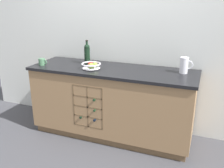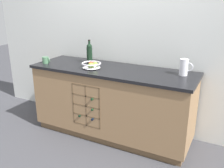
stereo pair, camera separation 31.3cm
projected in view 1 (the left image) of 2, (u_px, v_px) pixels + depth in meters
The scene contains 7 objects.
ground_plane at pixel (112, 134), 3.36m from camera, with size 14.00×14.00×0.00m, color #424247.
back_wall at pixel (123, 35), 3.29m from camera, with size 4.43×0.06×2.55m, color silver.
kitchen_island at pixel (112, 102), 3.21m from camera, with size 2.07×0.69×0.91m.
fruit_bowl at pixel (91, 65), 3.05m from camera, with size 0.24×0.24×0.08m.
white_pitcher at pixel (184, 65), 2.86m from camera, with size 0.15×0.10×0.19m.
ceramic_mug at pixel (42, 62), 3.22m from camera, with size 0.12×0.08×0.09m.
standing_wine_bottle at pixel (87, 53), 3.26m from camera, with size 0.08×0.08×0.31m.
Camera 1 is at (1.08, -2.77, 1.72)m, focal length 40.00 mm.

